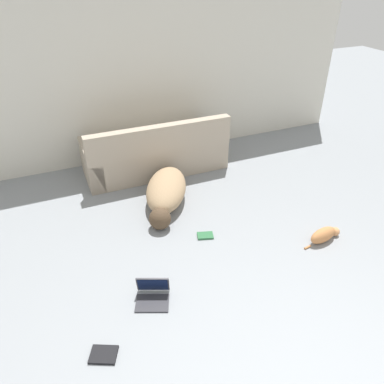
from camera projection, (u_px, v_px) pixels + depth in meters
The scene contains 7 objects.
wall_back at pixel (129, 71), 5.38m from camera, with size 7.32×0.06×2.69m.
couch at pixel (156, 154), 5.52m from camera, with size 2.06×0.78×0.82m.
dog at pixel (166, 191), 4.82m from camera, with size 0.91×1.39×0.36m.
cat at pixel (324, 235), 4.22m from camera, with size 0.54×0.19×0.18m.
laptop_open at pixel (153, 292), 3.51m from camera, with size 0.39×0.38×0.22m.
book_green at pixel (205, 236), 4.32m from camera, with size 0.21×0.17×0.02m.
book_black at pixel (104, 355), 3.03m from camera, with size 0.27×0.24×0.02m.
Camera 1 is at (-1.32, -0.74, 2.74)m, focal length 35.00 mm.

